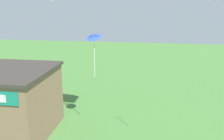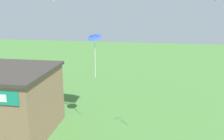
% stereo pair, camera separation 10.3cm
% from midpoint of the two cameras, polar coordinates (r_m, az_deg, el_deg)
% --- Properties ---
extents(seaside_building, '(6.71, 6.69, 5.18)m').
position_cam_midpoint_polar(seaside_building, '(20.99, -22.66, -6.70)').
color(seaside_building, '#84664C').
rests_on(seaside_building, ground_plane).
extents(kite_blue_delta, '(1.37, 1.34, 3.35)m').
position_cam_midpoint_polar(kite_blue_delta, '(18.55, -4.29, 7.23)').
color(kite_blue_delta, blue).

